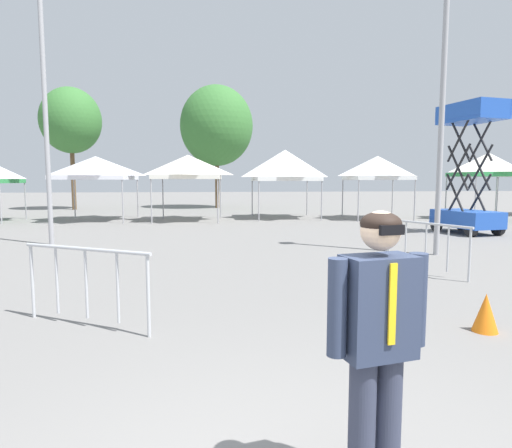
% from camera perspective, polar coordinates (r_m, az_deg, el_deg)
% --- Properties ---
extents(canopy_tent_behind_center, '(3.59, 3.59, 3.10)m').
position_cam_1_polar(canopy_tent_behind_center, '(22.26, -20.53, 6.98)').
color(canopy_tent_behind_center, '#9E9EA3').
rests_on(canopy_tent_behind_center, ground).
extents(canopy_tent_far_right, '(3.37, 3.37, 3.17)m').
position_cam_1_polar(canopy_tent_far_right, '(21.08, -9.03, 7.48)').
color(canopy_tent_far_right, '#9E9EA3').
rests_on(canopy_tent_far_right, ground).
extents(canopy_tent_center, '(3.25, 3.25, 3.50)m').
position_cam_1_polar(canopy_tent_center, '(22.25, 3.88, 7.77)').
color(canopy_tent_center, '#9E9EA3').
rests_on(canopy_tent_center, ground).
extents(canopy_tent_behind_right, '(3.00, 3.00, 3.16)m').
position_cam_1_polar(canopy_tent_behind_right, '(22.48, 15.84, 7.16)').
color(canopy_tent_behind_right, '#9E9EA3').
rests_on(canopy_tent_behind_right, ground).
extents(canopy_tent_right_of_center, '(3.06, 3.06, 3.30)m').
position_cam_1_polar(canopy_tent_right_of_center, '(24.24, 28.48, 6.95)').
color(canopy_tent_right_of_center, '#9E9EA3').
rests_on(canopy_tent_right_of_center, ground).
extents(scissor_lift, '(1.78, 2.51, 4.70)m').
position_cam_1_polar(scissor_lift, '(17.58, 26.30, 3.36)').
color(scissor_lift, black).
rests_on(scissor_lift, ground).
extents(person_foreground, '(0.64, 0.32, 1.78)m').
position_cam_1_polar(person_foreground, '(2.69, 15.84, -14.31)').
color(person_foreground, '#33384C').
rests_on(person_foreground, ground).
extents(light_pole_near_lift, '(0.36, 0.36, 7.25)m').
position_cam_1_polar(light_pole_near_lift, '(12.29, 23.58, 15.77)').
color(light_pole_near_lift, '#9E9EA3').
rests_on(light_pole_near_lift, ground).
extents(light_pole_opposite_side, '(0.36, 0.36, 9.24)m').
position_cam_1_polar(light_pole_opposite_side, '(14.66, -26.43, 18.01)').
color(light_pole_opposite_side, '#9E9EA3').
rests_on(light_pole_opposite_side, ground).
extents(tree_behind_tents_right, '(5.03, 5.03, 8.48)m').
position_cam_1_polar(tree_behind_tents_right, '(30.65, -5.26, 12.85)').
color(tree_behind_tents_right, brown).
rests_on(tree_behind_tents_right, ground).
extents(tree_behind_tents_center, '(3.88, 3.88, 7.98)m').
position_cam_1_polar(tree_behind_tents_center, '(31.26, -23.40, 12.49)').
color(tree_behind_tents_center, brown).
rests_on(tree_behind_tents_center, ground).
extents(crowd_barrier_mid_lot, '(0.89, 1.94, 1.08)m').
position_cam_1_polar(crowd_barrier_mid_lot, '(9.72, 21.66, -1.66)').
color(crowd_barrier_mid_lot, '#B7BABF').
rests_on(crowd_barrier_mid_lot, ground).
extents(crowd_barrier_near_person, '(1.85, 1.08, 1.08)m').
position_cam_1_polar(crowd_barrier_near_person, '(6.13, -21.70, -5.85)').
color(crowd_barrier_near_person, '#B7BABF').
rests_on(crowd_barrier_near_person, ground).
extents(traffic_cone_lot_center, '(0.32, 0.32, 0.50)m').
position_cam_1_polar(traffic_cone_lot_center, '(6.38, 28.21, -10.33)').
color(traffic_cone_lot_center, orange).
rests_on(traffic_cone_lot_center, ground).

